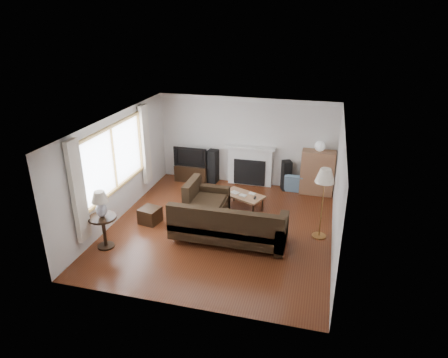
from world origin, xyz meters
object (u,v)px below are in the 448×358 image
(sectional_sofa, at_px, (229,223))
(coffee_table, at_px, (243,202))
(side_table, at_px, (104,232))
(floor_lamp, at_px, (322,204))
(tv_stand, at_px, (192,173))
(bookshelf, at_px, (317,173))

(sectional_sofa, height_order, coffee_table, sectional_sofa)
(sectional_sofa, height_order, side_table, sectional_sofa)
(floor_lamp, bearing_deg, tv_stand, 148.37)
(sectional_sofa, relative_size, floor_lamp, 1.65)
(sectional_sofa, relative_size, side_table, 3.72)
(tv_stand, xyz_separation_m, floor_lamp, (3.77, -2.33, 0.57))
(tv_stand, xyz_separation_m, bookshelf, (3.58, 0.01, 0.37))
(sectional_sofa, distance_m, floor_lamp, 2.06)
(bookshelf, bearing_deg, coffee_table, -140.32)
(coffee_table, bearing_deg, bookshelf, 63.13)
(bookshelf, bearing_deg, side_table, -136.85)
(coffee_table, bearing_deg, side_table, -111.17)
(bookshelf, xyz_separation_m, sectional_sofa, (-1.71, -3.02, -0.17))
(tv_stand, relative_size, side_table, 1.33)
(bookshelf, xyz_separation_m, side_table, (-4.18, -3.92, -0.25))
(sectional_sofa, xyz_separation_m, floor_lamp, (1.90, 0.68, 0.38))
(tv_stand, distance_m, coffee_table, 2.34)
(tv_stand, height_order, side_table, side_table)
(tv_stand, bearing_deg, floor_lamp, -31.63)
(tv_stand, bearing_deg, coffee_table, -37.61)
(sectional_sofa, distance_m, side_table, 2.63)
(coffee_table, distance_m, side_table, 3.49)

